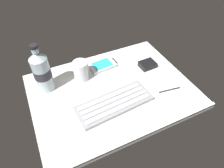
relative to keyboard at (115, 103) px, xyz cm
name	(u,v)px	position (x,y,z in cm)	size (l,w,h in cm)	color
ground_plane	(112,91)	(2.55, 7.39, -1.79)	(64.00, 48.00, 2.80)	silver
keyboard	(115,103)	(0.00, 0.00, 0.00)	(29.74, 13.13, 1.70)	#93969B
handheld_device	(102,65)	(4.79, 22.56, -0.08)	(13.28, 8.68, 1.50)	silver
juice_cup	(81,71)	(-6.30, 19.25, 3.10)	(6.40, 6.40, 8.50)	silver
water_bottle	(42,71)	(-21.20, 19.72, 8.20)	(6.73, 6.73, 20.80)	silver
charger_block	(147,65)	(23.29, 13.69, 0.39)	(7.00, 5.60, 2.40)	black
stylus_pen	(170,89)	(23.49, -2.82, -0.46)	(0.70, 0.70, 9.50)	#26262B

